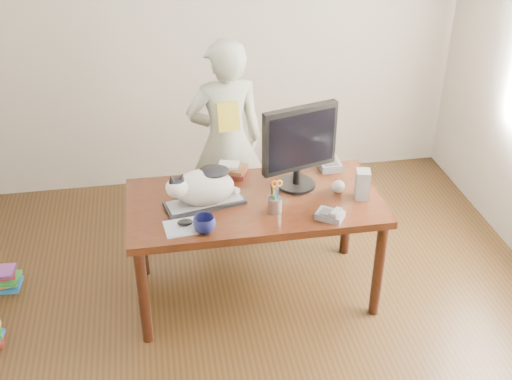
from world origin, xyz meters
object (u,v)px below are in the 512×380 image
object	(u,v)px
speaker	(362,184)
person	(226,141)
mouse	(185,222)
pen_cup	(275,203)
calculator	(329,164)
monitor	(300,143)
desk	(253,212)
cat	(202,186)
book_stack	(231,170)
baseball	(338,186)
phone	(331,215)
keyboard	(205,203)
coffee_mug	(204,224)
book_pile_b	(2,279)

from	to	relation	value
speaker	person	distance (m)	1.16
mouse	person	xyz separation A→B (m)	(0.38, 1.00, 0.01)
pen_cup	speaker	xyz separation A→B (m)	(0.57, 0.06, 0.04)
speaker	calculator	distance (m)	0.44
mouse	monitor	bearing A→B (deg)	16.38
desk	mouse	world-z (taller)	mouse
cat	mouse	bearing A→B (deg)	-133.80
book_stack	mouse	bearing A→B (deg)	-98.95
baseball	person	world-z (taller)	person
monitor	pen_cup	distance (m)	0.42
pen_cup	person	world-z (taller)	person
monitor	speaker	distance (m)	0.47
monitor	phone	world-z (taller)	monitor
keyboard	speaker	world-z (taller)	speaker
cat	book_stack	size ratio (longest dim) A/B	1.92
cat	phone	xyz separation A→B (m)	(0.75, -0.28, -0.11)
mouse	cat	bearing A→B (deg)	52.26
monitor	calculator	xyz separation A→B (m)	(0.27, 0.22, -0.29)
keyboard	pen_cup	xyz separation A→B (m)	(0.41, -0.15, 0.05)
mouse	calculator	xyz separation A→B (m)	(1.03, 0.54, 0.01)
keyboard	book_stack	bearing A→B (deg)	46.60
pen_cup	desk	bearing A→B (deg)	112.70
phone	person	distance (m)	1.18
pen_cup	speaker	world-z (taller)	pen_cup
mouse	coffee_mug	distance (m)	0.14
cat	calculator	world-z (taller)	cat
book_stack	book_pile_b	distance (m)	1.77
mouse	calculator	distance (m)	1.16
book_stack	calculator	bearing A→B (deg)	21.47
calculator	mouse	bearing A→B (deg)	-151.79
mouse	book_stack	bearing A→B (deg)	51.68
cat	monitor	xyz separation A→B (m)	(0.63, 0.11, 0.18)
coffee_mug	person	size ratio (longest dim) A/B	0.08
speaker	coffee_mug	bearing A→B (deg)	-154.33
speaker	calculator	world-z (taller)	speaker
monitor	speaker	size ratio (longest dim) A/B	2.93
mouse	book_stack	size ratio (longest dim) A/B	0.40
coffee_mug	calculator	size ratio (longest dim) A/B	0.69
monitor	mouse	bearing A→B (deg)	-173.01
mouse	speaker	size ratio (longest dim) A/B	0.52
mouse	coffee_mug	size ratio (longest dim) A/B	0.76
cat	person	size ratio (longest dim) A/B	0.31
desk	keyboard	distance (m)	0.37
mouse	calculator	bearing A→B (deg)	21.42
phone	speaker	size ratio (longest dim) A/B	1.01
desk	baseball	bearing A→B (deg)	-8.14
cat	coffee_mug	xyz separation A→B (m)	(-0.02, -0.29, -0.09)
cat	baseball	distance (m)	0.88
keyboard	mouse	world-z (taller)	mouse
pen_cup	book_stack	size ratio (longest dim) A/B	0.88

